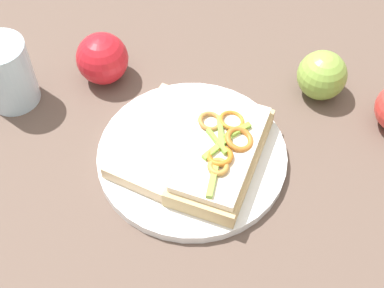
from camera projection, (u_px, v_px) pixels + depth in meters
ground_plane at (192, 159)px, 0.78m from camera, size 2.00×2.00×0.00m
plate at (192, 156)px, 0.77m from camera, size 0.26×0.26×0.01m
sandwich at (222, 153)px, 0.74m from camera, size 0.17×0.21×0.05m
bread_slice_side at (164, 140)px, 0.76m from camera, size 0.17×0.19×0.02m
apple_1 at (102, 58)px, 0.84m from camera, size 0.10×0.10×0.08m
apple_2 at (322, 75)px, 0.82m from camera, size 0.08×0.08×0.07m
drinking_glass at (7, 73)px, 0.80m from camera, size 0.08×0.08×0.11m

